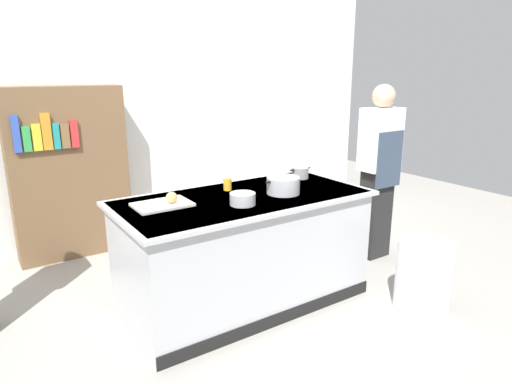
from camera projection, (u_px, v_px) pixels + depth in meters
ground_plane at (244, 300)px, 3.70m from camera, size 10.00×10.00×0.00m
back_wall at (143, 102)px, 4.98m from camera, size 6.40×0.12×3.00m
counter_island at (244, 248)px, 3.58m from camera, size 1.98×0.98×0.90m
cutting_board at (162, 205)px, 3.22m from camera, size 0.40×0.28×0.02m
onion at (172, 198)px, 3.21m from camera, size 0.08×0.08×0.08m
stock_pot at (283, 185)px, 3.53m from camera, size 0.33×0.26×0.13m
sauce_pan at (300, 173)px, 4.03m from camera, size 0.22×0.15×0.10m
mixing_bowl at (243, 199)px, 3.24m from camera, size 0.19×0.19×0.09m
juice_cup at (227, 184)px, 3.63m from camera, size 0.07×0.07×0.10m
trash_bin at (423, 276)px, 3.51m from camera, size 0.43×0.43×0.56m
person_chef at (379, 168)px, 4.37m from camera, size 0.38×0.25×1.72m
bookshelf at (70, 173)px, 4.43m from camera, size 1.10×0.31×1.70m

